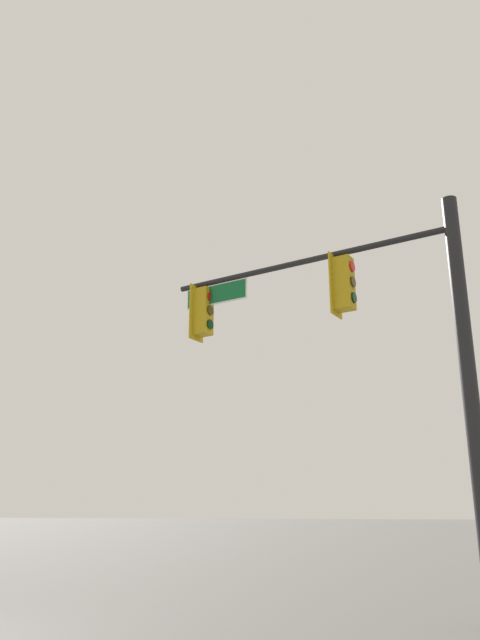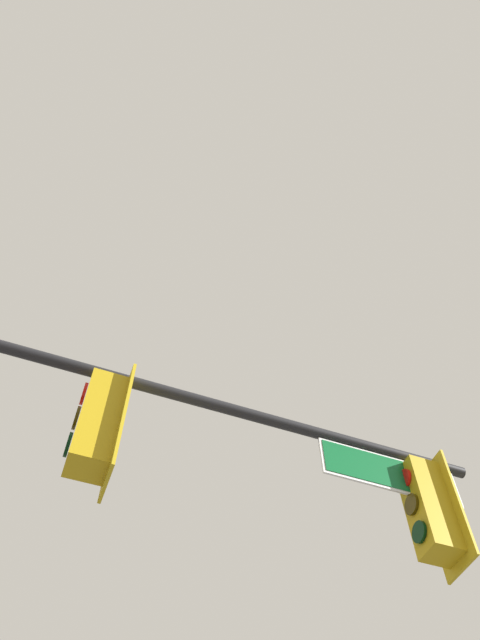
% 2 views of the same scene
% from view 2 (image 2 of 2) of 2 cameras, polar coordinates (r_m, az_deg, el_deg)
% --- Properties ---
extents(signal_pole_near, '(6.37, 1.00, 7.36)m').
position_cam_2_polar(signal_pole_near, '(5.10, -21.07, -17.48)').
color(signal_pole_near, black).
rests_on(signal_pole_near, ground_plane).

